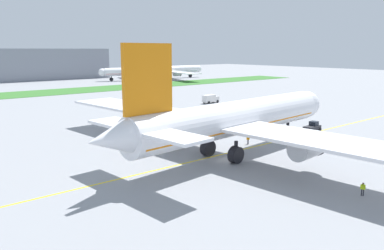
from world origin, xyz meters
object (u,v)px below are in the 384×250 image
service_truck_baggage_loader (210,99)px  parked_airliner_far_centre (169,70)px  airliner_foreground (233,120)px  parked_airliner_far_left (132,72)px  pushback_tug (312,127)px  ground_crew_marshaller_front (363,188)px  ground_crew_wingwalker_port (248,139)px

service_truck_baggage_loader → parked_airliner_far_centre: 114.38m
airliner_foreground → parked_airliner_far_left: 163.61m
airliner_foreground → service_truck_baggage_loader: 64.39m
pushback_tug → service_truck_baggage_loader: bearing=74.0°
ground_crew_marshaller_front → parked_airliner_far_centre: parked_airliner_far_centre is taller
airliner_foreground → pushback_tug: airliner_foreground is taller
pushback_tug → ground_crew_wingwalker_port: 18.88m
pushback_tug → service_truck_baggage_loader: size_ratio=0.98×
parked_airliner_far_left → service_truck_baggage_loader: bearing=-106.6°
pushback_tug → parked_airliner_far_centre: bearing=64.7°
ground_crew_wingwalker_port → ground_crew_marshaller_front: 27.67m
service_truck_baggage_loader → ground_crew_marshaller_front: bearing=-119.6°
service_truck_baggage_loader → parked_airliner_far_left: 102.50m
ground_crew_wingwalker_port → parked_airliner_far_left: bearing=66.8°
parked_airliner_far_left → parked_airliner_far_centre: parked_airliner_far_centre is taller
ground_crew_wingwalker_port → service_truck_baggage_loader: size_ratio=0.28×
service_truck_baggage_loader → parked_airliner_far_left: parked_airliner_far_left is taller
parked_airliner_far_left → ground_crew_marshaller_front: bearing=-112.4°
service_truck_baggage_loader → parked_airliner_far_left: (29.29, 98.17, 3.42)m
parked_airliner_far_left → ground_crew_wingwalker_port: bearing=-113.2°
airliner_foreground → pushback_tug: bearing=5.0°
ground_crew_marshaller_front → service_truck_baggage_loader: service_truck_baggage_loader is taller
pushback_tug → ground_crew_wingwalker_port: size_ratio=3.55×
ground_crew_wingwalker_port → service_truck_baggage_loader: service_truck_baggage_loader is taller
airliner_foreground → parked_airliner_far_left: (69.88, 147.93, -1.25)m
service_truck_baggage_loader → parked_airliner_far_left: bearing=73.4°
parked_airliner_far_left → parked_airliner_far_centre: bearing=3.2°
ground_crew_marshaller_front → parked_airliner_far_left: 184.42m
airliner_foreground → parked_airliner_far_centre: airliner_foreground is taller
parked_airliner_far_left → parked_airliner_far_centre: (26.71, 1.50, 0.15)m
airliner_foreground → ground_crew_wingwalker_port: bearing=25.1°
pushback_tug → ground_crew_marshaller_front: (-27.45, -24.84, -0.01)m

